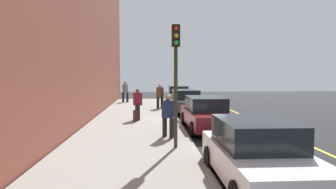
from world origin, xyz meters
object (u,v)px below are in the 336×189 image
(pedestrian_burgundy_coat, at_px, (138,103))
(rolling_suitcase, at_px, (135,116))
(parked_car_silver, at_px, (178,95))
(pedestrian_grey_coat, at_px, (125,91))
(parked_car_maroon, at_px, (206,113))
(pedestrian_brown_coat, at_px, (160,95))
(parked_car_charcoal, at_px, (186,101))
(traffic_light_pole, at_px, (176,65))
(parked_car_white, at_px, (257,154))
(pedestrian_navy_coat, at_px, (168,115))

(pedestrian_burgundy_coat, distance_m, rolling_suitcase, 0.76)
(parked_car_silver, bearing_deg, pedestrian_grey_coat, -83.92)
(parked_car_maroon, bearing_deg, parked_car_silver, -179.50)
(pedestrian_brown_coat, bearing_deg, rolling_suitcase, -14.33)
(parked_car_charcoal, distance_m, traffic_light_pole, 10.53)
(parked_car_charcoal, relative_size, parked_car_white, 1.08)
(pedestrian_brown_coat, distance_m, traffic_light_pole, 11.47)
(parked_car_silver, xyz_separation_m, pedestrian_navy_coat, (15.00, -1.76, 0.26))
(pedestrian_navy_coat, height_order, pedestrian_burgundy_coat, pedestrian_burgundy_coat)
(pedestrian_grey_coat, distance_m, pedestrian_navy_coat, 14.79)
(parked_car_maroon, bearing_deg, pedestrian_burgundy_coat, -125.01)
(pedestrian_burgundy_coat, bearing_deg, pedestrian_grey_coat, -171.59)
(parked_car_silver, xyz_separation_m, parked_car_white, (19.77, -0.01, -0.00))
(parked_car_silver, distance_m, parked_car_maroon, 12.80)
(parked_car_silver, bearing_deg, parked_car_charcoal, -0.61)
(pedestrian_grey_coat, relative_size, rolling_suitcase, 1.94)
(pedestrian_burgundy_coat, bearing_deg, pedestrian_brown_coat, 165.53)
(parked_car_white, height_order, pedestrian_navy_coat, pedestrian_navy_coat)
(pedestrian_burgundy_coat, xyz_separation_m, traffic_light_pole, (6.11, 1.50, 1.85))
(parked_car_maroon, distance_m, pedestrian_grey_coat, 13.19)
(parked_car_silver, height_order, pedestrian_grey_coat, pedestrian_grey_coat)
(pedestrian_navy_coat, bearing_deg, pedestrian_brown_coat, -179.97)
(pedestrian_brown_coat, bearing_deg, pedestrian_grey_coat, -149.66)
(parked_car_charcoal, distance_m, rolling_suitcase, 5.54)
(parked_car_maroon, height_order, pedestrian_navy_coat, pedestrian_navy_coat)
(rolling_suitcase, bearing_deg, pedestrian_burgundy_coat, 167.37)
(traffic_light_pole, bearing_deg, parked_car_white, 27.13)
(pedestrian_grey_coat, distance_m, pedestrian_brown_coat, 5.61)
(parked_car_charcoal, relative_size, pedestrian_brown_coat, 2.62)
(parked_car_maroon, xyz_separation_m, pedestrian_navy_coat, (2.20, -1.88, 0.26))
(pedestrian_grey_coat, xyz_separation_m, traffic_light_pole, (16.16, 2.99, 1.78))
(rolling_suitcase, bearing_deg, traffic_light_pole, 15.83)
(pedestrian_navy_coat, relative_size, rolling_suitcase, 1.77)
(pedestrian_grey_coat, distance_m, pedestrian_burgundy_coat, 10.16)
(pedestrian_navy_coat, bearing_deg, parked_car_white, 20.16)
(pedestrian_brown_coat, height_order, rolling_suitcase, pedestrian_brown_coat)
(parked_car_white, bearing_deg, parked_car_maroon, 178.97)
(parked_car_silver, xyz_separation_m, rolling_suitcase, (11.00, -3.22, -0.33))
(parked_car_maroon, relative_size, pedestrian_brown_coat, 2.75)
(parked_car_charcoal, height_order, pedestrian_grey_coat, pedestrian_grey_coat)
(parked_car_white, xyz_separation_m, traffic_light_pole, (-3.12, -1.60, 2.12))
(parked_car_maroon, height_order, traffic_light_pole, traffic_light_pole)
(pedestrian_grey_coat, xyz_separation_m, pedestrian_burgundy_coat, (10.05, 1.49, -0.07))
(parked_car_charcoal, relative_size, pedestrian_burgundy_coat, 2.74)
(parked_car_silver, relative_size, pedestrian_grey_coat, 2.65)
(parked_car_maroon, xyz_separation_m, traffic_light_pole, (3.85, -1.73, 2.12))
(parked_car_silver, relative_size, traffic_light_pole, 1.17)
(parked_car_white, xyz_separation_m, pedestrian_brown_coat, (-14.44, -1.76, 0.31))
(pedestrian_grey_coat, relative_size, traffic_light_pole, 0.44)
(parked_car_white, xyz_separation_m, pedestrian_burgundy_coat, (-9.23, -3.10, 0.27))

